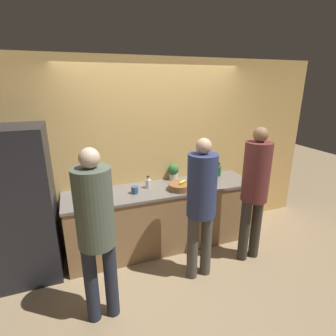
{
  "coord_description": "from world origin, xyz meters",
  "views": [
    {
      "loc": [
        -1.09,
        -2.78,
        2.27
      ],
      "look_at": [
        0.0,
        0.15,
        1.24
      ],
      "focal_mm": 28.0,
      "sensor_mm": 36.0,
      "label": 1
    }
  ],
  "objects": [
    {
      "name": "bottle_green",
      "position": [
        0.97,
        0.53,
        0.98
      ],
      "size": [
        0.08,
        0.08,
        0.21
      ],
      "color": "#236033",
      "rests_on": "counter"
    },
    {
      "name": "ground_plane",
      "position": [
        0.0,
        0.0,
        0.0
      ],
      "size": [
        14.0,
        14.0,
        0.0
      ],
      "primitive_type": "plane",
      "color": "#9E8460"
    },
    {
      "name": "utensil_crock",
      "position": [
        -1.0,
        0.56,
        0.97
      ],
      "size": [
        0.12,
        0.12,
        0.3
      ],
      "color": "silver",
      "rests_on": "counter"
    },
    {
      "name": "fruit_bowl",
      "position": [
        0.2,
        0.22,
        0.94
      ],
      "size": [
        0.31,
        0.31,
        0.13
      ],
      "color": "brown",
      "rests_on": "counter"
    },
    {
      "name": "bottle_clear",
      "position": [
        -0.19,
        0.43,
        0.96
      ],
      "size": [
        0.07,
        0.07,
        0.17
      ],
      "color": "silver",
      "rests_on": "counter"
    },
    {
      "name": "person_center",
      "position": [
        0.2,
        -0.39,
        1.01
      ],
      "size": [
        0.33,
        0.33,
        1.72
      ],
      "color": "#4C4742",
      "rests_on": "ground_plane"
    },
    {
      "name": "cup_blue",
      "position": [
        -0.4,
        0.31,
        0.94
      ],
      "size": [
        0.09,
        0.09,
        0.09
      ],
      "color": "#335184",
      "rests_on": "counter"
    },
    {
      "name": "person_right",
      "position": [
        0.98,
        -0.31,
        1.05
      ],
      "size": [
        0.33,
        0.33,
        1.78
      ],
      "color": "#38332D",
      "rests_on": "ground_plane"
    },
    {
      "name": "person_left",
      "position": [
        -0.97,
        -0.6,
        1.05
      ],
      "size": [
        0.34,
        0.34,
        1.76
      ],
      "color": "#232838",
      "rests_on": "ground_plane"
    },
    {
      "name": "wall_back",
      "position": [
        0.0,
        0.72,
        1.3
      ],
      "size": [
        5.2,
        0.06,
        2.6
      ],
      "color": "#E0B266",
      "rests_on": "ground_plane"
    },
    {
      "name": "refrigerator",
      "position": [
        -1.75,
        0.36,
        0.92
      ],
      "size": [
        0.76,
        0.7,
        1.83
      ],
      "color": "#232328",
      "rests_on": "ground_plane"
    },
    {
      "name": "potted_plant",
      "position": [
        0.26,
        0.62,
        1.02
      ],
      "size": [
        0.16,
        0.16,
        0.24
      ],
      "color": "beige",
      "rests_on": "counter"
    },
    {
      "name": "counter",
      "position": [
        0.0,
        0.38,
        0.45
      ],
      "size": [
        2.63,
        0.7,
        0.89
      ],
      "color": "#9E754C",
      "rests_on": "ground_plane"
    }
  ]
}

